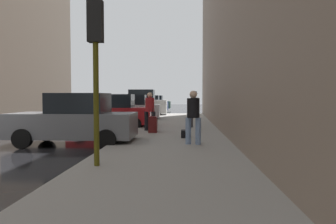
{
  "coord_description": "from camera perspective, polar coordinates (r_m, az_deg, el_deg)",
  "views": [
    {
      "loc": [
        6.44,
        -9.58,
        1.68
      ],
      "look_at": [
        5.61,
        6.33,
        0.92
      ],
      "focal_mm": 35.0,
      "sensor_mm": 36.0,
      "label": 1
    }
  ],
  "objects": [
    {
      "name": "traffic_light",
      "position": [
        7.41,
        -12.48,
        11.06
      ],
      "size": [
        0.32,
        0.32,
        3.6
      ],
      "color": "#514C0F",
      "rests_on": "sidewalk"
    },
    {
      "name": "rolling_suitcase",
      "position": [
        13.93,
        -2.64,
        -2.16
      ],
      "size": [
        0.37,
        0.57,
        1.04
      ],
      "color": "#591414",
      "rests_on": "sidewalk"
    },
    {
      "name": "fire_hydrant",
      "position": [
        17.56,
        -3.54,
        -1.13
      ],
      "size": [
        0.42,
        0.22,
        0.7
      ],
      "color": "red",
      "rests_on": "sidewalk"
    },
    {
      "name": "parked_red_hatchback",
      "position": [
        17.22,
        -9.76,
        -0.07
      ],
      "size": [
        4.25,
        2.16,
        1.79
      ],
      "color": "#B2191E",
      "rests_on": "ground_plane"
    },
    {
      "name": "parked_white_van",
      "position": [
        27.79,
        -4.88,
        1.39
      ],
      "size": [
        4.6,
        2.06,
        2.25
      ],
      "color": "silver",
      "rests_on": "ground_plane"
    },
    {
      "name": "pedestrian_with_beanie",
      "position": [
        16.23,
        4.62,
        0.81
      ],
      "size": [
        0.52,
        0.47,
        1.78
      ],
      "color": "#333338",
      "rests_on": "sidewalk"
    },
    {
      "name": "pedestrian_in_jeans",
      "position": [
        10.44,
        4.42,
        -0.42
      ],
      "size": [
        0.52,
        0.46,
        1.71
      ],
      "color": "#728CB2",
      "rests_on": "sidewalk"
    },
    {
      "name": "pedestrian_in_red_jacket",
      "position": [
        14.68,
        -3.18,
        0.49
      ],
      "size": [
        0.51,
        0.43,
        1.71
      ],
      "color": "black",
      "rests_on": "sidewalk"
    },
    {
      "name": "parked_gray_coupe",
      "position": [
        11.74,
        -15.89,
        -1.42
      ],
      "size": [
        4.21,
        2.08,
        1.79
      ],
      "color": "slate",
      "rests_on": "ground_plane"
    },
    {
      "name": "parked_silver_sedan",
      "position": [
        22.62,
        -6.68,
        0.61
      ],
      "size": [
        4.27,
        2.19,
        1.79
      ],
      "color": "#B7BABF",
      "rests_on": "ground_plane"
    },
    {
      "name": "parked_dark_green_sedan",
      "position": [
        39.0,
        -2.61,
        1.51
      ],
      "size": [
        4.25,
        2.16,
        1.79
      ],
      "color": "#193828",
      "rests_on": "ground_plane"
    },
    {
      "name": "parked_blue_sedan",
      "position": [
        33.75,
        -3.48,
        1.32
      ],
      "size": [
        4.23,
        2.12,
        1.79
      ],
      "color": "navy",
      "rests_on": "ground_plane"
    },
    {
      "name": "duffel_bag",
      "position": [
        12.2,
        3.05,
        -3.8
      ],
      "size": [
        0.32,
        0.44,
        0.28
      ],
      "color": "black",
      "rests_on": "sidewalk"
    },
    {
      "name": "sidewalk",
      "position": [
        9.72,
        0.33,
        -6.76
      ],
      "size": [
        4.0,
        40.0,
        0.15
      ],
      "primitive_type": "cube",
      "color": "gray",
      "rests_on": "ground_plane"
    }
  ]
}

